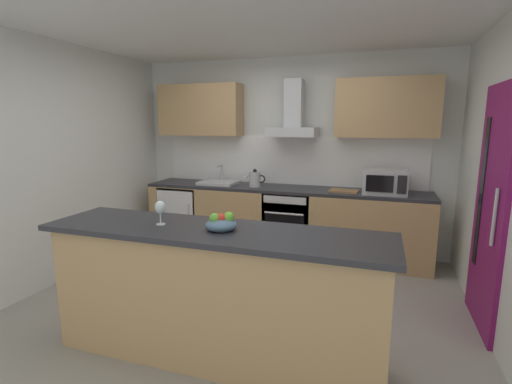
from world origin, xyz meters
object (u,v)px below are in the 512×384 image
Objects in this scene: fruit_bowl at (221,223)px; sink at (219,182)px; refrigerator at (185,215)px; chopping_board at (344,191)px; kettle at (255,179)px; wine_glass at (160,208)px; oven at (289,221)px; range_hood at (293,119)px; microwave at (385,182)px.

sink is at bearing 114.58° from fruit_bowl.
refrigerator is 3.86× the size of fruit_bowl.
refrigerator is at bearing 179.46° from chopping_board.
refrigerator is at bearing 178.35° from kettle.
fruit_bowl is (1.08, -2.35, 0.11)m from sink.
wine_glass reaches higher than sink.
refrigerator is at bearing -179.90° from oven.
range_hood is 3.27× the size of fruit_bowl.
microwave is 0.49m from chopping_board.
fruit_bowl reaches higher than refrigerator.
wine_glass is (-0.42, -2.36, 0.66)m from oven.
range_hood reaches higher than refrigerator.
chopping_board is (0.63, 2.32, -0.13)m from fruit_bowl.
chopping_board is at bearing -1.17° from sink.
sink is (-1.01, 0.01, 0.47)m from oven.
kettle reaches higher than refrigerator.
microwave is 1.63m from kettle.
refrigerator is 2.50× the size of chopping_board.
microwave is 2.81m from wine_glass.
fruit_bowl is at bearing -77.04° from kettle.
sink is 2.27× the size of fruit_bowl.
wine_glass is at bearing -177.73° from fruit_bowl.
kettle is 0.40× the size of range_hood.
refrigerator is at bearing 115.57° from wine_glass.
wine_glass reaches higher than refrigerator.
kettle is 1.62× the size of wine_glass.
fruit_bowl is at bearing -115.35° from microwave.
range_hood reaches higher than oven.
oven is 2.35× the size of chopping_board.
kettle is at bearing -160.82° from range_hood.
range_hood is at bearing 6.66° from sink.
chopping_board is (1.70, -0.03, -0.02)m from sink.
range_hood is (-1.16, 0.16, 0.74)m from microwave.
wine_glass is 0.52× the size of chopping_board.
microwave is 1.47× the size of chopping_board.
range_hood is 4.05× the size of wine_glass.
wine_glass reaches higher than fruit_bowl.
chopping_board is (0.69, -0.15, -0.88)m from range_hood.
sink is 2.45m from wine_glass.
range_hood is (1.01, 0.12, 0.86)m from sink.
range_hood is (0.47, 0.16, 0.78)m from kettle.
wine_glass is 0.48m from fruit_bowl.
fruit_bowl is (0.53, -2.31, 0.04)m from kettle.
microwave reaches higher than wine_glass.
range_hood is 1.12m from chopping_board.
microwave reaches higher than refrigerator.
range_hood reaches higher than microwave.
range_hood is at bearing 80.52° from wine_glass.
sink reaches higher than kettle.
chopping_board is (1.10, 2.34, -0.21)m from wine_glass.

